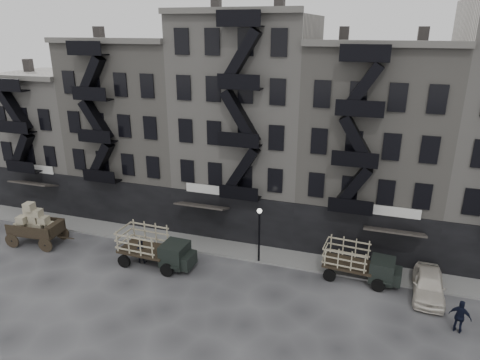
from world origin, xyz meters
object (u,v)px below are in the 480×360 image
(wagon, at_px, (34,220))
(stake_truck_east, at_px, (360,261))
(pedestrian_mid, at_px, (141,251))
(car_east, at_px, (429,284))
(stake_truck_west, at_px, (154,245))
(policeman, at_px, (460,317))

(wagon, distance_m, stake_truck_east, 24.62)
(stake_truck_east, distance_m, pedestrian_mid, 15.38)
(stake_truck_east, relative_size, car_east, 1.11)
(stake_truck_west, relative_size, pedestrian_mid, 3.27)
(wagon, height_order, stake_truck_east, wagon)
(stake_truck_west, xyz_separation_m, stake_truck_east, (13.97, 2.59, -0.14))
(stake_truck_east, bearing_deg, car_east, -2.25)
(wagon, bearing_deg, car_east, -0.55)
(wagon, height_order, policeman, wagon)
(pedestrian_mid, xyz_separation_m, policeman, (20.82, -1.15, 0.14))
(car_east, distance_m, policeman, 3.47)
(wagon, bearing_deg, stake_truck_west, -4.73)
(stake_truck_east, bearing_deg, pedestrian_mid, -165.87)
(stake_truck_west, xyz_separation_m, pedestrian_mid, (-1.18, 0.04, -0.72))
(stake_truck_west, xyz_separation_m, car_east, (18.29, 2.08, -0.78))
(stake_truck_east, bearing_deg, stake_truck_west, -164.92)
(pedestrian_mid, bearing_deg, car_east, 176.03)
(car_east, bearing_deg, stake_truck_east, 175.58)
(stake_truck_east, distance_m, car_east, 4.40)
(stake_truck_east, height_order, pedestrian_mid, stake_truck_east)
(pedestrian_mid, height_order, policeman, policeman)
(stake_truck_east, height_order, policeman, stake_truck_east)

